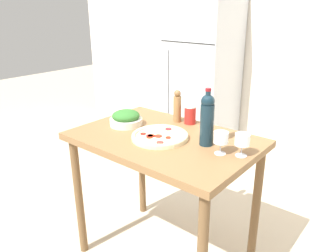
{
  "coord_description": "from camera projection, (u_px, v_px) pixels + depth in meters",
  "views": [
    {
      "loc": [
        1.22,
        -1.47,
        1.72
      ],
      "look_at": [
        0.0,
        0.04,
        1.01
      ],
      "focal_mm": 35.0,
      "sensor_mm": 36.0,
      "label": 1
    }
  ],
  "objects": [
    {
      "name": "homemade_pizza",
      "position": [
        160.0,
        136.0,
        2.03
      ],
      "size": [
        0.35,
        0.35,
        0.03
      ],
      "color": "beige",
      "rests_on": "prep_counter"
    },
    {
      "name": "refrigerator",
      "position": [
        202.0,
        77.0,
        3.75
      ],
      "size": [
        0.69,
        0.66,
        1.9
      ],
      "color": "#B7BCC1",
      "rests_on": "ground_plane"
    },
    {
      "name": "wine_bottle",
      "position": [
        207.0,
        119.0,
        1.89
      ],
      "size": [
        0.08,
        0.08,
        0.34
      ],
      "color": "#142833",
      "rests_on": "prep_counter"
    },
    {
      "name": "salt_canister",
      "position": [
        190.0,
        115.0,
        2.27
      ],
      "size": [
        0.08,
        0.08,
        0.13
      ],
      "color": "#B2231E",
      "rests_on": "prep_counter"
    },
    {
      "name": "wine_glass_far",
      "position": [
        242.0,
        140.0,
        1.77
      ],
      "size": [
        0.08,
        0.08,
        0.13
      ],
      "color": "silver",
      "rests_on": "prep_counter"
    },
    {
      "name": "salad_bowl",
      "position": [
        126.0,
        119.0,
        2.25
      ],
      "size": [
        0.22,
        0.22,
        0.11
      ],
      "color": "silver",
      "rests_on": "prep_counter"
    },
    {
      "name": "pepper_mill",
      "position": [
        177.0,
        107.0,
        2.29
      ],
      "size": [
        0.06,
        0.06,
        0.23
      ],
      "color": "olive",
      "rests_on": "prep_counter"
    },
    {
      "name": "prep_counter",
      "position": [
        164.0,
        155.0,
        2.11
      ],
      "size": [
        1.15,
        0.77,
        0.95
      ],
      "color": "brown",
      "rests_on": "ground_plane"
    },
    {
      "name": "wine_glass_near",
      "position": [
        221.0,
        139.0,
        1.79
      ],
      "size": [
        0.08,
        0.08,
        0.13
      ],
      "color": "silver",
      "rests_on": "prep_counter"
    },
    {
      "name": "wall_back",
      "position": [
        288.0,
        48.0,
        3.42
      ],
      "size": [
        6.4,
        0.08,
        2.6
      ],
      "color": "silver",
      "rests_on": "ground_plane"
    }
  ]
}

